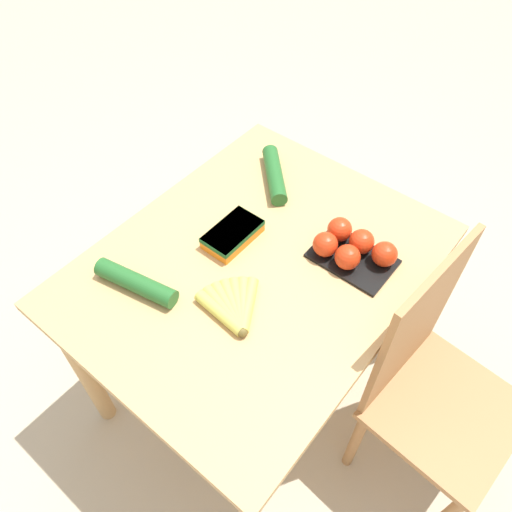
# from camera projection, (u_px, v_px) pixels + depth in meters

# --- Properties ---
(ground_plane) EXTENTS (12.00, 12.00, 0.00)m
(ground_plane) POSITION_uv_depth(u_px,v_px,m) (256.00, 380.00, 2.06)
(ground_plane) COLOR #B7A88E
(dining_table) EXTENTS (1.07, 0.85, 0.77)m
(dining_table) POSITION_uv_depth(u_px,v_px,m) (256.00, 287.00, 1.56)
(dining_table) COLOR tan
(dining_table) RESTS_ON ground_plane
(chair) EXTENTS (0.45, 0.43, 0.98)m
(chair) POSITION_uv_depth(u_px,v_px,m) (431.00, 386.00, 1.51)
(chair) COLOR #A87547
(chair) RESTS_ON ground_plane
(banana_bunch) EXTENTS (0.17, 0.18, 0.04)m
(banana_bunch) POSITION_uv_depth(u_px,v_px,m) (233.00, 308.00, 1.34)
(banana_bunch) COLOR brown
(banana_bunch) RESTS_ON dining_table
(tomato_pack) EXTENTS (0.16, 0.24, 0.08)m
(tomato_pack) POSITION_uv_depth(u_px,v_px,m) (352.00, 247.00, 1.45)
(tomato_pack) COLOR black
(tomato_pack) RESTS_ON dining_table
(carrot_bag) EXTENTS (0.18, 0.11, 0.04)m
(carrot_bag) POSITION_uv_depth(u_px,v_px,m) (233.00, 234.00, 1.50)
(carrot_bag) COLOR orange
(carrot_bag) RESTS_ON dining_table
(cucumber_near) EXTENTS (0.10, 0.26, 0.05)m
(cucumber_near) POSITION_uv_depth(u_px,v_px,m) (136.00, 283.00, 1.38)
(cucumber_near) COLOR #236028
(cucumber_near) RESTS_ON dining_table
(cucumber_far) EXTENTS (0.22, 0.22, 0.05)m
(cucumber_far) POSITION_uv_depth(u_px,v_px,m) (274.00, 175.00, 1.67)
(cucumber_far) COLOR #236028
(cucumber_far) RESTS_ON dining_table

